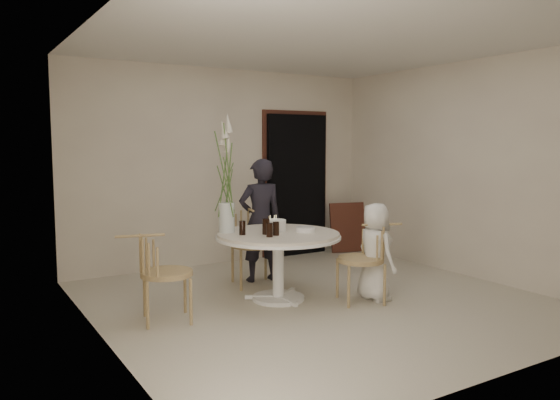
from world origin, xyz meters
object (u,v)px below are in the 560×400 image
girl (260,220)px  boy (375,252)px  birthday_cake (274,225)px  table (278,243)px  chair_right (371,251)px  chair_left (153,265)px  chair_far (251,235)px  flower_vase (226,187)px

girl → boy: bearing=123.5°
birthday_cake → table: bearing=-100.8°
boy → birthday_cake: bearing=53.6°
chair_right → boy: bearing=123.9°
chair_left → birthday_cake: bearing=-70.5°
chair_right → birthday_cake: birthday_cake is taller
birthday_cake → girl: bearing=72.4°
chair_far → flower_vase: flower_vase is taller
table → chair_left: size_ratio=1.57×
flower_vase → birthday_cake: bearing=-21.5°
chair_right → girl: size_ratio=0.56×
chair_left → table: bearing=-75.3°
birthday_cake → chair_right: bearing=-40.6°
chair_right → flower_vase: bearing=-104.2°
table → girl: size_ratio=0.89×
chair_far → chair_left: size_ratio=1.07×
chair_far → girl: 0.22m
table → chair_left: chair_left is taller
chair_right → chair_far: bearing=-132.3°
flower_vase → girl: bearing=36.3°
girl → flower_vase: size_ratio=1.18×
chair_right → chair_left: size_ratio=0.99×
chair_left → chair_right: bearing=-90.0°
boy → chair_right: bearing=104.9°
chair_far → table: bearing=-83.9°
table → birthday_cake: birthday_cake is taller
chair_right → birthday_cake: bearing=-110.4°
table → chair_left: bearing=-179.2°
chair_far → birthday_cake: size_ratio=3.57×
chair_far → chair_right: 1.54m
chair_right → boy: boy is taller
table → chair_right: size_ratio=1.58×
table → birthday_cake: bearing=79.2°
chair_right → chair_left: (-2.19, 0.54, 0.00)m
chair_right → chair_left: bearing=-83.7°
chair_left → girl: (1.62, 0.84, 0.20)m
chair_far → chair_right: bearing=-49.1°
chair_left → birthday_cake: 1.42m
chair_far → flower_vase: bearing=-125.1°
girl → boy: (0.64, -1.37, -0.22)m
chair_far → chair_left: (-1.48, -0.82, -0.04)m
table → chair_right: (0.81, -0.56, -0.07)m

